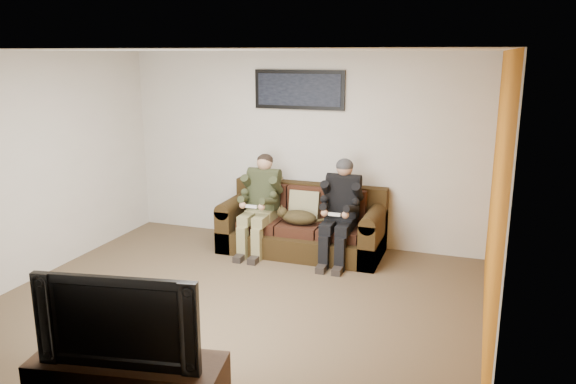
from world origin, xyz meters
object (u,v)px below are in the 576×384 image
at_px(sofa, 304,227).
at_px(television, 124,316).
at_px(cat, 298,217).
at_px(framed_poster, 299,90).
at_px(person_right, 341,205).
at_px(person_left, 260,198).

distance_m(sofa, television, 3.80).
bearing_deg(sofa, cat, -92.95).
xyz_separation_m(sofa, television, (-0.12, -3.78, 0.45)).
height_order(sofa, framed_poster, framed_poster).
relative_size(sofa, person_right, 1.64).
bearing_deg(framed_poster, television, -88.87).
bearing_deg(person_left, sofa, 17.99).
relative_size(cat, framed_poster, 0.53).
xyz_separation_m(sofa, cat, (-0.01, -0.22, 0.20)).
bearing_deg(television, framed_poster, 80.96).
relative_size(person_right, cat, 1.95).
xyz_separation_m(sofa, framed_poster, (-0.20, 0.39, 1.77)).
bearing_deg(framed_poster, cat, -72.83).
height_order(person_right, cat, person_right).
xyz_separation_m(sofa, person_left, (-0.54, -0.18, 0.39)).
height_order(sofa, person_right, person_right).
height_order(person_right, television, person_right).
bearing_deg(cat, sofa, 87.05).
bearing_deg(person_left, television, -83.25).
bearing_deg(television, person_right, 69.42).
bearing_deg(cat, person_left, 175.31).
distance_m(cat, framed_poster, 1.70).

